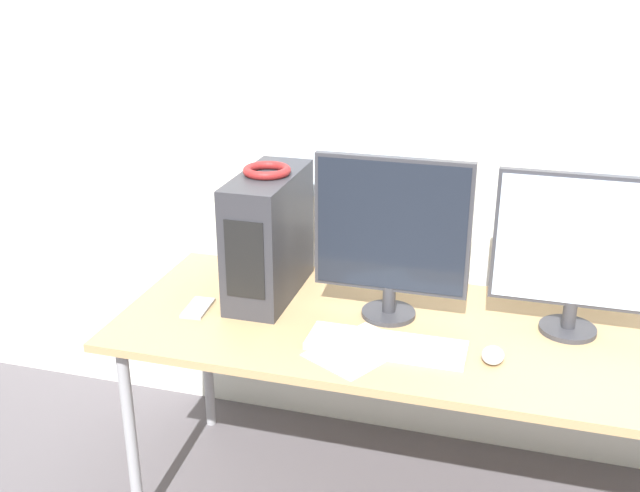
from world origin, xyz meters
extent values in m
cube|color=silver|center=(0.00, 0.91, 1.35)|extent=(8.00, 0.06, 2.70)
cube|color=silver|center=(-0.55, 0.88, 1.54)|extent=(0.61, 0.01, 1.09)
cube|color=tan|center=(0.00, 0.39, 0.73)|extent=(2.36, 0.78, 0.03)
cylinder|color=#99999E|center=(-1.10, 0.08, 0.36)|extent=(0.04, 0.04, 0.72)
cylinder|color=#99999E|center=(-1.10, 0.70, 0.36)|extent=(0.04, 0.04, 0.72)
cube|color=#2D2D33|center=(-0.75, 0.51, 0.97)|extent=(0.19, 0.45, 0.44)
cube|color=black|center=(-0.75, 0.28, 0.97)|extent=(0.13, 0.00, 0.26)
torus|color=maroon|center=(-0.75, 0.51, 1.20)|extent=(0.16, 0.16, 0.03)
cylinder|color=#333338|center=(-0.31, 0.45, 0.76)|extent=(0.18, 0.18, 0.02)
cylinder|color=#333338|center=(-0.31, 0.45, 0.81)|extent=(0.04, 0.04, 0.09)
cube|color=#333338|center=(-0.31, 0.45, 1.07)|extent=(0.50, 0.03, 0.45)
cube|color=black|center=(-0.31, 0.44, 1.07)|extent=(0.48, 0.00, 0.42)
cylinder|color=#333338|center=(0.26, 0.50, 0.76)|extent=(0.18, 0.18, 0.02)
cylinder|color=#333338|center=(0.26, 0.50, 0.81)|extent=(0.04, 0.04, 0.09)
cube|color=#333338|center=(0.26, 0.50, 1.06)|extent=(0.51, 0.03, 0.43)
cube|color=silver|center=(0.26, 0.49, 1.06)|extent=(0.49, 0.00, 0.40)
cube|color=silver|center=(-0.27, 0.24, 0.76)|extent=(0.49, 0.16, 0.02)
cube|color=white|center=(-0.27, 0.24, 0.77)|extent=(0.45, 0.13, 0.00)
ellipsoid|color=#B2B2B7|center=(0.04, 0.26, 0.76)|extent=(0.07, 0.11, 0.03)
cube|color=#99999E|center=(-0.94, 0.32, 0.75)|extent=(0.09, 0.16, 0.01)
cube|color=white|center=(-0.35, 0.20, 0.75)|extent=(0.33, 0.36, 0.00)
camera|label=1|loc=(0.09, -1.75, 1.89)|focal=42.00mm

